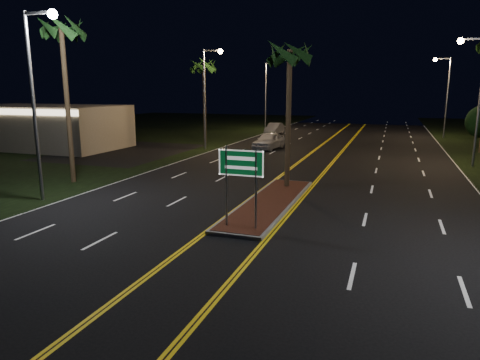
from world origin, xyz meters
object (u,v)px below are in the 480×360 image
at_px(streetlight_left_far, 268,88).
at_px(palm_left_near, 61,30).
at_px(streetlight_right_mid, 475,86).
at_px(highway_sign, 241,171).
at_px(median_island, 270,203).
at_px(streetlight_left_near, 38,85).
at_px(streetlight_right_far, 444,88).
at_px(streetlight_left_mid, 208,87).
at_px(car_near, 269,139).
at_px(palm_median, 290,54).
at_px(commercial_building, 44,127).
at_px(car_far, 274,128).
at_px(palm_left_far, 204,66).

relative_size(streetlight_left_far, palm_left_near, 0.92).
distance_m(streetlight_right_mid, palm_left_near, 27.19).
bearing_deg(streetlight_right_mid, highway_sign, -118.93).
bearing_deg(median_island, streetlight_left_near, -164.22).
height_order(median_island, highway_sign, highway_sign).
bearing_deg(streetlight_right_far, streetlight_left_mid, -139.70).
xyz_separation_m(streetlight_left_far, car_near, (5.18, -17.92, -4.75)).
distance_m(median_island, palm_left_near, 15.20).
bearing_deg(streetlight_left_far, streetlight_right_mid, -46.03).
bearing_deg(palm_median, streetlight_left_far, 107.58).
height_order(streetlight_left_mid, car_near, streetlight_left_mid).
bearing_deg(streetlight_right_mid, palm_left_near, -148.80).
bearing_deg(median_island, commercial_building, 153.45).
bearing_deg(palm_median, median_island, -90.00).
distance_m(highway_sign, streetlight_left_mid, 23.93).
height_order(streetlight_left_far, palm_median, streetlight_left_far).
xyz_separation_m(median_island, streetlight_left_far, (-10.61, 37.00, 5.57)).
xyz_separation_m(highway_sign, streetlight_left_near, (-10.61, 1.20, 3.25)).
height_order(streetlight_left_mid, streetlight_right_far, same).
distance_m(commercial_building, palm_median, 28.18).
distance_m(streetlight_left_near, car_far, 35.93).
distance_m(streetlight_left_near, car_near, 23.17).
xyz_separation_m(median_island, palm_left_near, (-12.50, 1.00, 8.60)).
distance_m(streetlight_left_near, streetlight_left_far, 40.00).
xyz_separation_m(median_island, palm_left_far, (-12.80, 21.00, 7.66)).
distance_m(palm_left_near, palm_left_far, 20.02).
bearing_deg(highway_sign, streetlight_right_mid, 61.07).
distance_m(commercial_building, car_near, 21.48).
xyz_separation_m(highway_sign, palm_left_far, (-12.80, 25.20, 5.34)).
height_order(palm_median, palm_left_near, palm_left_near).
relative_size(palm_left_near, car_near, 1.80).
relative_size(median_island, streetlight_right_far, 1.14).
distance_m(median_island, streetlight_left_far, 38.89).
distance_m(streetlight_right_far, palm_left_far, 27.36).
xyz_separation_m(streetlight_left_mid, car_far, (2.11, 15.53, -4.85)).
xyz_separation_m(commercial_building, palm_left_far, (13.20, 8.01, 5.74)).
height_order(streetlight_right_far, palm_left_near, palm_left_near).
height_order(streetlight_left_mid, streetlight_right_mid, same).
xyz_separation_m(palm_median, car_near, (-5.43, 15.58, -6.37)).
height_order(streetlight_left_near, palm_left_far, streetlight_left_near).
distance_m(streetlight_right_far, car_far, 19.88).
relative_size(car_near, car_far, 1.13).
relative_size(streetlight_left_near, palm_median, 1.08).
height_order(streetlight_left_near, streetlight_right_mid, same).
distance_m(streetlight_right_mid, palm_left_far, 24.26).
distance_m(streetlight_right_mid, car_near, 17.22).
relative_size(median_island, highway_sign, 3.20).
relative_size(streetlight_left_near, streetlight_left_far, 1.00).
relative_size(streetlight_left_mid, streetlight_right_mid, 1.00).
bearing_deg(streetlight_left_far, palm_left_near, -93.00).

